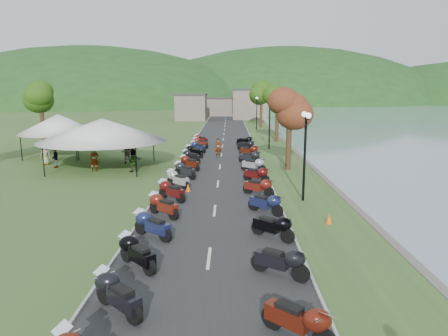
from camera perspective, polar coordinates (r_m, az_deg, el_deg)
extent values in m
cube|color=#2B2B2D|center=(44.59, -0.23, 3.14)|extent=(7.00, 120.00, 0.02)
cube|color=gray|center=(89.26, -1.03, 8.82)|extent=(18.00, 16.00, 5.00)
imported|color=slate|center=(32.61, -17.93, -0.46)|extent=(0.81, 0.72, 1.85)
imported|color=slate|center=(35.49, -13.68, 0.69)|extent=(0.97, 0.61, 1.89)
imported|color=slate|center=(35.23, -22.93, 0.04)|extent=(1.09, 1.24, 1.82)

